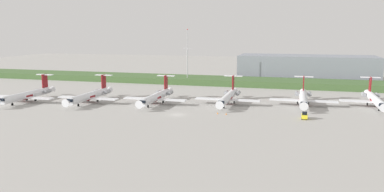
% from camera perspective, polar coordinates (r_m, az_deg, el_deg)
% --- Properties ---
extents(ground_plane, '(500.00, 500.00, 0.00)m').
position_cam_1_polar(ground_plane, '(146.85, 1.29, -0.37)').
color(ground_plane, '#9E9B96').
extents(grass_berm, '(320.00, 20.00, 2.94)m').
position_cam_1_polar(grass_berm, '(188.14, 4.51, 2.26)').
color(grass_berm, '#426033').
rests_on(grass_berm, ground).
extents(regional_jet_nearest, '(22.81, 31.00, 9.00)m').
position_cam_1_polar(regional_jet_nearest, '(152.46, -23.33, 0.17)').
color(regional_jet_nearest, silver).
rests_on(regional_jet_nearest, ground).
extents(regional_jet_second, '(22.81, 31.00, 9.00)m').
position_cam_1_polar(regional_jet_second, '(143.44, -14.95, 0.09)').
color(regional_jet_second, silver).
rests_on(regional_jet_second, ground).
extents(regional_jet_third, '(22.81, 31.00, 9.00)m').
position_cam_1_polar(regional_jet_third, '(136.91, -5.34, -0.07)').
color(regional_jet_third, silver).
rests_on(regional_jet_third, ground).
extents(regional_jet_fourth, '(22.81, 31.00, 9.00)m').
position_cam_1_polar(regional_jet_fourth, '(135.99, 5.41, -0.14)').
color(regional_jet_fourth, silver).
rests_on(regional_jet_fourth, ground).
extents(regional_jet_fifth, '(22.81, 31.00, 9.00)m').
position_cam_1_polar(regional_jet_fifth, '(139.06, 16.27, -0.26)').
color(regional_jet_fifth, silver).
rests_on(regional_jet_fifth, ground).
extents(regional_jet_sixth, '(22.81, 31.00, 9.00)m').
position_cam_1_polar(regional_jet_sixth, '(145.32, 25.59, -0.42)').
color(regional_jet_sixth, silver).
rests_on(regional_jet_sixth, ground).
extents(antenna_mast, '(4.40, 0.50, 26.62)m').
position_cam_1_polar(antenna_mast, '(187.77, -0.69, 5.20)').
color(antenna_mast, '#B2B2B7').
rests_on(antenna_mast, ground).
extents(distant_hangar, '(69.76, 25.24, 12.95)m').
position_cam_1_polar(distant_hangar, '(210.78, 16.67, 4.05)').
color(distant_hangar, gray).
rests_on(distant_hangar, ground).
extents(baggage_tug, '(1.72, 3.20, 2.30)m').
position_cam_1_polar(baggage_tug, '(117.16, 16.43, -2.84)').
color(baggage_tug, yellow).
rests_on(baggage_tug, ground).
extents(safety_cone_front_marker, '(0.44, 0.44, 0.55)m').
position_cam_1_polar(safety_cone_front_marker, '(119.82, 3.84, -2.54)').
color(safety_cone_front_marker, orange).
rests_on(safety_cone_front_marker, ground).
extents(safety_cone_mid_marker, '(0.44, 0.44, 0.55)m').
position_cam_1_polar(safety_cone_mid_marker, '(119.03, 5.12, -2.64)').
color(safety_cone_mid_marker, orange).
rests_on(safety_cone_mid_marker, ground).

